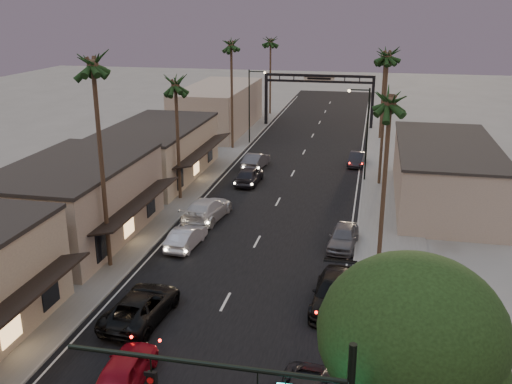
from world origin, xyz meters
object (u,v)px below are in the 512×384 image
at_px(palm_lc, 175,80).
at_px(palm_far, 271,39).
at_px(palm_lb, 92,58).
at_px(streetlight_right, 365,127).
at_px(palm_ld, 231,41).
at_px(palm_rb, 388,51).
at_px(palm_rc, 385,55).
at_px(oncoming_silver, 186,237).
at_px(oncoming_red, 125,370).
at_px(oncoming_pickup, 141,306).
at_px(palm_ra, 391,96).
at_px(curbside_black, 335,293).
at_px(corner_tree, 414,341).
at_px(streetlight_left, 251,101).
at_px(arch, 319,87).

xyz_separation_m(palm_lc, palm_far, (0.30, 42.00, 0.97)).
height_order(palm_lb, palm_far, palm_lb).
bearing_deg(streetlight_right, palm_lc, -149.89).
xyz_separation_m(palm_lb, palm_ld, (0.00, 33.00, -0.97)).
bearing_deg(palm_rb, palm_ld, 147.40).
bearing_deg(palm_rc, palm_rb, -90.00).
relative_size(palm_lb, oncoming_silver, 3.38).
bearing_deg(oncoming_red, palm_ld, -84.84).
bearing_deg(oncoming_pickup, palm_far, -82.13).
relative_size(palm_lc, palm_ra, 0.92).
relative_size(palm_ra, palm_rc, 1.08).
bearing_deg(oncoming_pickup, oncoming_silver, -81.75).
height_order(streetlight_right, curbside_black, streetlight_right).
distance_m(palm_ld, palm_rc, 19.51).
relative_size(corner_tree, palm_lb, 0.58).
height_order(streetlight_left, palm_ld, palm_ld).
xyz_separation_m(streetlight_right, palm_ld, (-15.52, 10.00, 7.09)).
bearing_deg(palm_rb, palm_lc, -155.06).
bearing_deg(palm_far, palm_rc, -39.64).
height_order(palm_rc, oncoming_red, palm_rc).
relative_size(corner_tree, palm_ra, 0.67).
bearing_deg(oncoming_red, corner_tree, 161.93).
distance_m(arch, palm_rc, 11.59).
bearing_deg(palm_rc, streetlight_left, -158.86).
relative_size(palm_far, oncoming_pickup, 2.26).
bearing_deg(palm_lb, palm_lc, 90.00).
distance_m(palm_lb, oncoming_pickup, 14.59).
bearing_deg(palm_lc, palm_ld, 90.00).
bearing_deg(streetlight_right, oncoming_red, -105.30).
relative_size(palm_ld, palm_rb, 1.00).
bearing_deg(palm_far, palm_lb, -90.31).
bearing_deg(palm_rc, oncoming_silver, -109.36).
xyz_separation_m(corner_tree, palm_ra, (-0.88, 16.55, 5.46)).
distance_m(palm_lc, curbside_black, 23.97).
bearing_deg(palm_far, palm_ra, -72.62).
xyz_separation_m(palm_ld, oncoming_silver, (3.88, -28.92, -11.68)).
distance_m(streetlight_right, palm_lc, 18.66).
relative_size(palm_rc, oncoming_red, 2.59).
distance_m(streetlight_right, streetlight_left, 18.99).
xyz_separation_m(palm_lc, palm_ra, (17.20, -12.00, 0.97)).
bearing_deg(curbside_black, streetlight_right, 90.77).
bearing_deg(corner_tree, streetlight_right, 93.89).
xyz_separation_m(streetlight_right, streetlight_left, (-13.84, 13.00, 0.00)).
height_order(palm_ld, oncoming_pickup, palm_ld).
bearing_deg(oncoming_red, streetlight_right, -108.03).
distance_m(palm_far, oncoming_red, 68.36).
relative_size(streetlight_right, palm_ra, 0.68).
relative_size(palm_ra, palm_far, 1.00).
xyz_separation_m(arch, streetlight_right, (6.92, -25.00, -0.20)).
xyz_separation_m(palm_rb, palm_far, (-16.90, 34.00, -0.97)).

